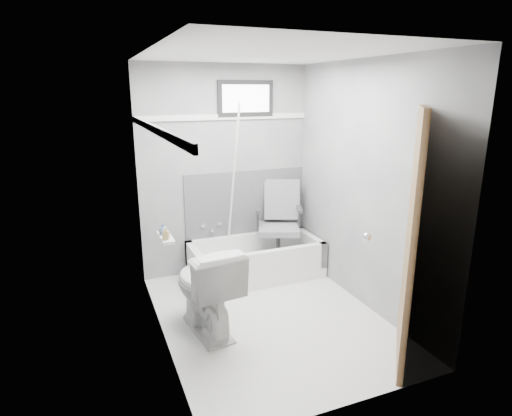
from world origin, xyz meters
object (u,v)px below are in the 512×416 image
toilet (206,288)px  soap_bottle_b (163,229)px  door (468,250)px  bathtub (256,259)px  office_chair (278,223)px  soap_bottle_a (166,233)px

toilet → soap_bottle_b: size_ratio=8.67×
door → soap_bottle_b: 2.40m
bathtub → office_chair: (0.31, 0.05, 0.39)m
toilet → soap_bottle_a: 0.64m
office_chair → soap_bottle_b: 1.73m
office_chair → toilet: size_ratio=1.14×
office_chair → soap_bottle_a: bearing=-125.3°
door → soap_bottle_a: 2.32m
soap_bottle_a → soap_bottle_b: size_ratio=1.19×
bathtub → door: (0.75, -2.21, 0.79)m
bathtub → door: bearing=-71.3°
office_chair → door: bearing=-57.4°
office_chair → soap_bottle_a: 1.80m
bathtub → soap_bottle_a: 1.67m
bathtub → office_chair: size_ratio=1.57×
office_chair → soap_bottle_b: bearing=-129.3°
soap_bottle_b → toilet: bearing=-24.5°
bathtub → soap_bottle_b: 1.59m
toilet → office_chair: bearing=-146.8°
office_chair → soap_bottle_a: office_chair is taller
office_chair → toilet: office_chair is taller
bathtub → soap_bottle_a: soap_bottle_a is taller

